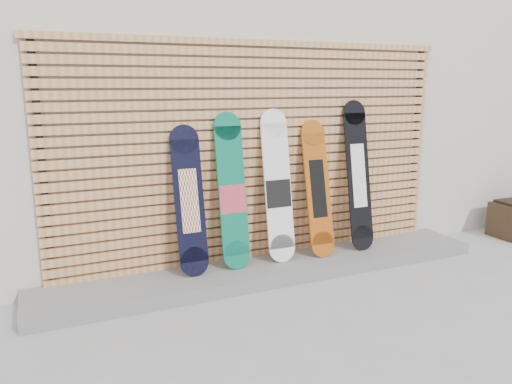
# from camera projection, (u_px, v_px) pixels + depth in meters

# --- Properties ---
(ground) EXTENTS (80.00, 80.00, 0.00)m
(ground) POSITION_uv_depth(u_px,v_px,m) (319.00, 298.00, 4.47)
(ground) COLOR #969698
(ground) RESTS_ON ground
(building) EXTENTS (12.00, 5.00, 3.60)m
(building) POSITION_uv_depth(u_px,v_px,m) (229.00, 89.00, 7.40)
(building) COLOR beige
(building) RESTS_ON ground
(concrete_step) EXTENTS (4.60, 0.70, 0.12)m
(concrete_step) POSITION_uv_depth(u_px,v_px,m) (271.00, 269.00, 5.00)
(concrete_step) COLOR slate
(concrete_step) RESTS_ON ground
(slat_wall) EXTENTS (4.26, 0.08, 2.29)m
(slat_wall) POSITION_uv_depth(u_px,v_px,m) (259.00, 152.00, 5.02)
(slat_wall) COLOR tan
(slat_wall) RESTS_ON ground
(snowboard_0) EXTENTS (0.28, 0.30, 1.40)m
(snowboard_0) POSITION_uv_depth(u_px,v_px,m) (189.00, 201.00, 4.63)
(snowboard_0) COLOR black
(snowboard_0) RESTS_ON concrete_step
(snowboard_1) EXTENTS (0.28, 0.29, 1.50)m
(snowboard_1) POSITION_uv_depth(u_px,v_px,m) (232.00, 192.00, 4.79)
(snowboard_1) COLOR #0B6C50
(snowboard_1) RESTS_ON concrete_step
(snowboard_2) EXTENTS (0.29, 0.29, 1.52)m
(snowboard_2) POSITION_uv_depth(u_px,v_px,m) (278.00, 187.00, 4.98)
(snowboard_2) COLOR white
(snowboard_2) RESTS_ON concrete_step
(snowboard_3) EXTENTS (0.27, 0.34, 1.40)m
(snowboard_3) POSITION_uv_depth(u_px,v_px,m) (318.00, 189.00, 5.16)
(snowboard_3) COLOR #AB4F12
(snowboard_3) RESTS_ON concrete_step
(snowboard_4) EXTENTS (0.27, 0.32, 1.59)m
(snowboard_4) POSITION_uv_depth(u_px,v_px,m) (358.00, 176.00, 5.35)
(snowboard_4) COLOR black
(snowboard_4) RESTS_ON concrete_step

